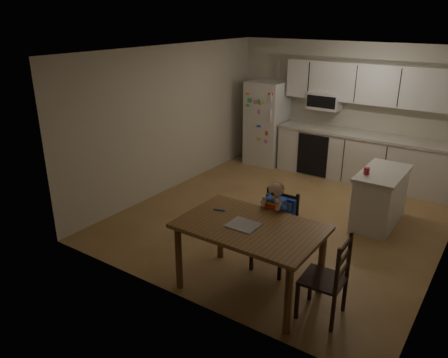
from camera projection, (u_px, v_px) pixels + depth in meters
room at (302, 133)px, 6.75m from camera, size 4.52×5.01×2.51m
refrigerator at (267, 123)px, 9.00m from camera, size 0.72×0.70×1.70m
kitchen_run at (367, 136)px, 7.97m from camera, size 3.37×0.62×2.15m
kitchen_island at (380, 198)px, 6.48m from camera, size 0.59×1.12×0.83m
red_cup at (367, 171)px, 6.21m from camera, size 0.08×0.08×0.10m
dining_table at (250, 234)px, 4.78m from camera, size 1.55×1.00×0.83m
napkin at (243, 225)px, 4.73m from camera, size 0.33×0.28×0.01m
toddler_spoon at (219, 210)px, 5.09m from camera, size 0.12×0.06×0.02m
chair_booster at (277, 216)px, 5.27m from camera, size 0.43×0.43×1.15m
chair_side at (333, 274)px, 4.39m from camera, size 0.44×0.44×0.95m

